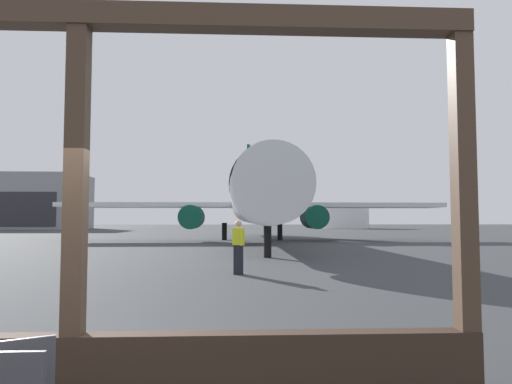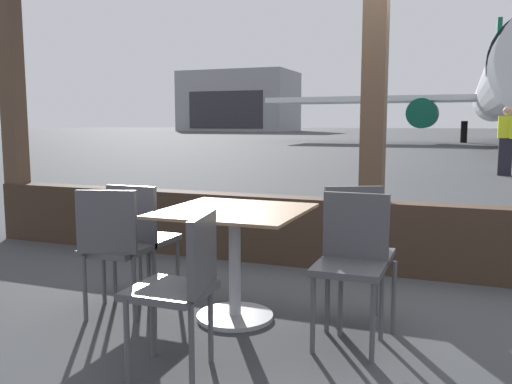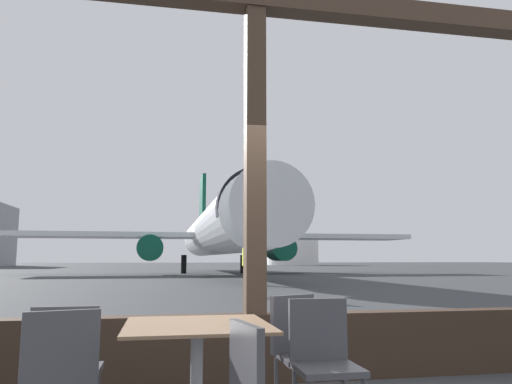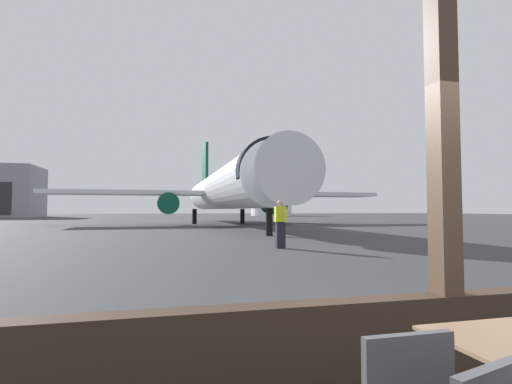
% 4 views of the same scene
% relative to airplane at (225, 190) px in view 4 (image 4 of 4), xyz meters
% --- Properties ---
extents(ground_plane, '(220.00, 220.00, 0.00)m').
position_rel_airplane_xyz_m(ground_plane, '(-3.17, 8.63, -3.24)').
color(ground_plane, '#383A3D').
extents(window_frame, '(8.28, 0.24, 4.02)m').
position_rel_airplane_xyz_m(window_frame, '(-3.17, -31.37, -1.82)').
color(window_frame, '#38281E').
rests_on(window_frame, ground).
extents(airplane, '(31.54, 36.46, 10.04)m').
position_rel_airplane_xyz_m(airplane, '(0.00, 0.00, 0.00)').
color(airplane, silver).
rests_on(airplane, ground).
extents(ground_crew_worker, '(0.40, 0.53, 1.74)m').
position_rel_airplane_xyz_m(ground_crew_worker, '(-1.42, -21.11, -2.34)').
color(ground_crew_worker, black).
rests_on(ground_crew_worker, ground).
extents(fuel_storage_tank, '(9.71, 9.71, 4.92)m').
position_rel_airplane_xyz_m(fuel_storage_tank, '(20.17, 53.62, -0.78)').
color(fuel_storage_tank, white).
rests_on(fuel_storage_tank, ground).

